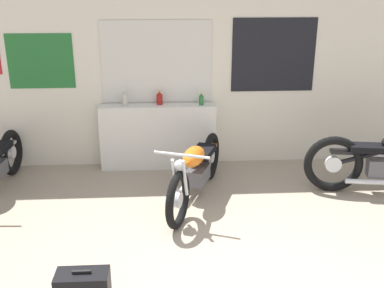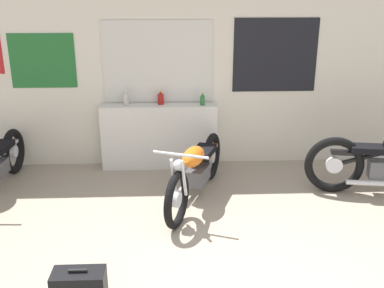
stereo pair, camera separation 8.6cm
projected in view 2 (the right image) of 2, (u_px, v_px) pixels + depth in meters
wall_back at (210, 70)px, 6.46m from camera, size 10.00×0.07×2.80m
sill_counter at (159, 136)px, 6.57m from camera, size 1.67×0.28×0.94m
bottle_leftmost at (126, 98)px, 6.36m from camera, size 0.08×0.08×0.23m
bottle_left_center at (161, 98)px, 6.42m from camera, size 0.09×0.09×0.20m
bottle_center at (202, 99)px, 6.39m from camera, size 0.07×0.07×0.18m
motorcycle_orange at (196, 170)px, 5.54m from camera, size 0.91×1.96×0.82m
hard_case_black at (79, 288)px, 3.74m from camera, size 0.44×0.23×0.35m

